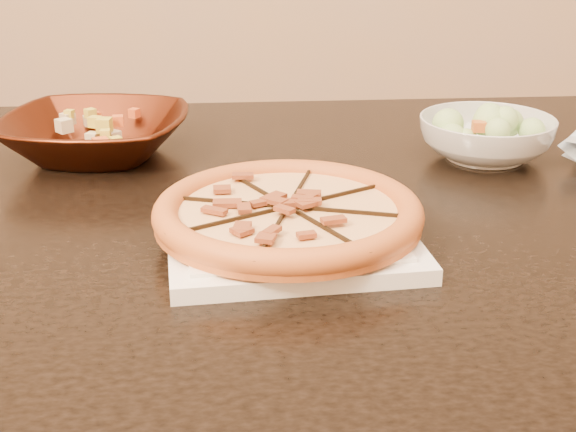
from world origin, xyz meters
name	(u,v)px	position (x,y,z in m)	size (l,w,h in m)	color
dining_table	(227,263)	(-0.20, 0.19, 0.66)	(1.62, 1.13, 0.75)	black
plate	(288,232)	(-0.11, 0.06, 0.76)	(0.31, 0.31, 0.02)	white
pizza	(288,213)	(-0.11, 0.06, 0.78)	(0.30, 0.30, 0.03)	#B5602C
bronze_bowl	(97,135)	(-0.40, 0.36, 0.78)	(0.26, 0.26, 0.06)	#451B0D
mixed_dish	(93,104)	(-0.40, 0.36, 0.83)	(0.12, 0.12, 0.03)	beige
salad_bowl	(486,138)	(0.16, 0.36, 0.78)	(0.19, 0.19, 0.06)	silver
salad	(489,106)	(0.16, 0.36, 0.83)	(0.08, 0.11, 0.04)	#9CCD67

